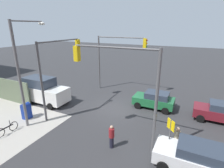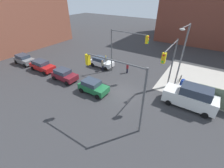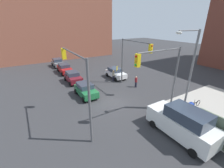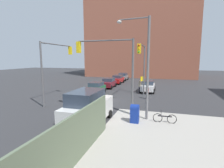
# 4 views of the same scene
# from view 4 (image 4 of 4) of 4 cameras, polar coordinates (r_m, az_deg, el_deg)

# --- Properties ---
(ground_plane) EXTENTS (120.00, 120.00, 0.00)m
(ground_plane) POSITION_cam_4_polar(r_m,az_deg,el_deg) (20.78, -3.63, -5.20)
(ground_plane) COLOR #333335
(sidewalk_corner) EXTENTS (12.00, 12.00, 0.01)m
(sidewalk_corner) POSITION_cam_4_polar(r_m,az_deg,el_deg) (11.28, 26.48, -18.09)
(sidewalk_corner) COLOR #ADA89E
(sidewalk_corner) RESTS_ON ground
(building_brick_west) EXTENTS (16.00, 28.00, 20.39)m
(building_brick_west) POSITION_cam_4_polar(r_m,az_deg,el_deg) (51.64, 9.58, 14.16)
(building_brick_west) COLOR #93513D
(building_brick_west) RESTS_ON ground
(traffic_signal_nw_corner) EXTENTS (5.74, 0.36, 6.50)m
(traffic_signal_nw_corner) POSITION_cam_4_polar(r_m,az_deg,el_deg) (21.42, 9.92, 7.65)
(traffic_signal_nw_corner) COLOR #59595B
(traffic_signal_nw_corner) RESTS_ON ground
(traffic_signal_se_corner) EXTENTS (5.97, 0.36, 6.50)m
(traffic_signal_se_corner) POSITION_cam_4_polar(r_m,az_deg,el_deg) (20.31, -18.08, 7.37)
(traffic_signal_se_corner) COLOR #59595B
(traffic_signal_se_corner) RESTS_ON ground
(traffic_signal_ne_corner) EXTENTS (0.36, 5.29, 6.50)m
(traffic_signal_ne_corner) POSITION_cam_4_polar(r_m,az_deg,el_deg) (15.15, -0.73, 7.43)
(traffic_signal_ne_corner) COLOR #59595B
(traffic_signal_ne_corner) RESTS_ON ground
(street_lamp_corner) EXTENTS (0.69, 2.66, 8.00)m
(street_lamp_corner) POSITION_cam_4_polar(r_m,az_deg,el_deg) (13.90, 10.22, 7.55)
(street_lamp_corner) COLOR slate
(street_lamp_corner) RESTS_ON ground
(warning_sign_two_way) EXTENTS (0.48, 0.48, 2.40)m
(warning_sign_two_way) POSITION_cam_4_polar(r_m,az_deg,el_deg) (24.74, 9.89, 0.74)
(warning_sign_two_way) COLOR #4C4C4C
(warning_sign_two_way) RESTS_ON ground
(mailbox_blue) EXTENTS (0.56, 0.64, 1.43)m
(mailbox_blue) POSITION_cam_4_polar(r_m,az_deg,el_deg) (13.55, 7.45, -9.33)
(mailbox_blue) COLOR navy
(mailbox_blue) RESTS_ON ground
(hatchback_red) EXTENTS (4.47, 2.02, 1.62)m
(hatchback_red) POSITION_cam_4_polar(r_m,az_deg,el_deg) (34.24, 1.82, 1.61)
(hatchback_red) COLOR #B21919
(hatchback_red) RESTS_ON ground
(hatchback_green) EXTENTS (3.81, 2.02, 1.62)m
(hatchback_green) POSITION_cam_4_polar(r_m,az_deg,el_deg) (24.11, -5.38, -1.29)
(hatchback_green) COLOR #1E6638
(hatchback_green) RESTS_ON ground
(hatchback_maroon) EXTENTS (3.82, 2.02, 1.62)m
(hatchback_maroon) POSITION_cam_4_polar(r_m,az_deg,el_deg) (29.13, -1.18, 0.41)
(hatchback_maroon) COLOR maroon
(hatchback_maroon) RESTS_ON ground
(hatchback_white) EXTENTS (3.97, 2.02, 1.62)m
(hatchback_white) POSITION_cam_4_polar(r_m,az_deg,el_deg) (26.17, 11.67, -0.66)
(hatchback_white) COLOR white
(hatchback_white) RESTS_ON ground
(coupe_gray) EXTENTS (3.96, 2.02, 1.62)m
(coupe_gray) POSITION_cam_4_polar(r_m,az_deg,el_deg) (39.11, 3.55, 2.43)
(coupe_gray) COLOR slate
(coupe_gray) RESTS_ON ground
(van_white_delivery) EXTENTS (5.40, 2.32, 2.62)m
(van_white_delivery) POSITION_cam_4_polar(r_m,az_deg,el_deg) (12.97, -7.76, -7.76)
(van_white_delivery) COLOR white
(van_white_delivery) RESTS_ON ground
(pedestrian_crossing) EXTENTS (0.36, 0.36, 1.75)m
(pedestrian_crossing) POSITION_cam_4_polar(r_m,az_deg,el_deg) (25.28, 9.05, -0.75)
(pedestrian_crossing) COLOR #9E937A
(pedestrian_crossing) RESTS_ON ground
(pedestrian_waiting) EXTENTS (0.36, 0.36, 1.62)m
(pedestrian_waiting) POSITION_cam_4_polar(r_m,az_deg,el_deg) (21.43, 11.44, -2.65)
(pedestrian_waiting) COLOR maroon
(pedestrian_waiting) RESTS_ON ground
(bicycle_leaning_on_fence) EXTENTS (0.05, 1.75, 0.97)m
(bicycle_leaning_on_fence) POSITION_cam_4_polar(r_m,az_deg,el_deg) (14.11, 16.81, -10.68)
(bicycle_leaning_on_fence) COLOR black
(bicycle_leaning_on_fence) RESTS_ON ground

